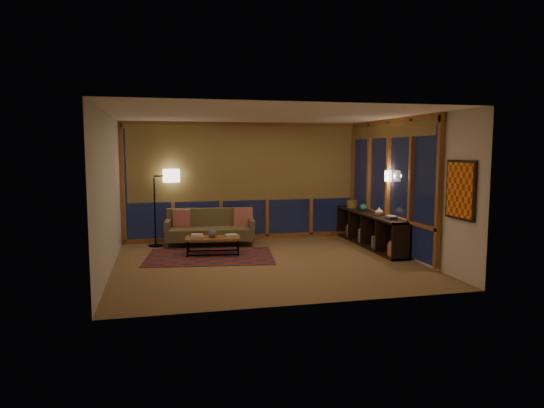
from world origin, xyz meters
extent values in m
cube|color=#8B6346|center=(0.00, 0.00, 0.00)|extent=(5.50, 5.00, 0.01)
cube|color=white|center=(0.00, 0.00, 2.70)|extent=(5.50, 5.00, 0.01)
cube|color=silver|center=(0.00, 2.50, 1.35)|extent=(5.50, 0.01, 2.70)
cube|color=silver|center=(0.00, -2.50, 1.35)|extent=(5.50, 0.01, 2.70)
cube|color=silver|center=(-2.75, 0.00, 1.35)|extent=(0.01, 5.00, 2.70)
cube|color=silver|center=(2.75, 0.00, 1.35)|extent=(0.01, 5.00, 2.70)
cube|color=#97210B|center=(-0.98, 0.74, 0.01)|extent=(2.63, 1.94, 0.01)
sphere|color=#29282D|center=(-0.91, 0.87, 0.45)|extent=(0.21, 0.21, 0.18)
cylinder|color=brown|center=(2.47, 1.95, 0.81)|extent=(0.30, 0.30, 0.18)
sphere|color=#227A78|center=(2.49, 1.34, 0.80)|extent=(0.20, 0.20, 0.16)
imported|color=#C4B286|center=(2.49, 0.55, 0.82)|extent=(0.21, 0.21, 0.18)
camera|label=1|loc=(-1.90, -8.58, 2.08)|focal=32.00mm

